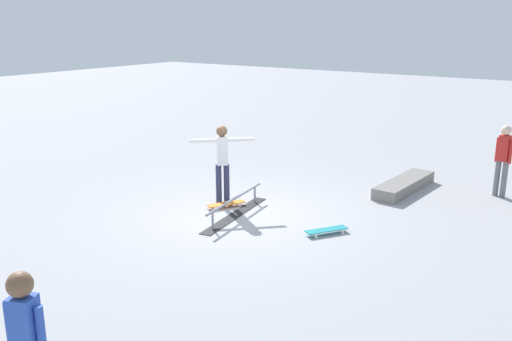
{
  "coord_description": "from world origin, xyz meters",
  "views": [
    {
      "loc": [
        8.27,
        6.1,
        3.73
      ],
      "look_at": [
        0.1,
        0.43,
        1.0
      ],
      "focal_mm": 38.38,
      "sensor_mm": 36.0,
      "label": 1
    }
  ],
  "objects_px": {
    "loose_skateboard_teal": "(326,230)",
    "bystander_red_shirt": "(503,157)",
    "skater_main": "(222,159)",
    "skateboard_main": "(226,204)",
    "skate_ledge": "(404,185)",
    "grind_rail": "(235,207)"
  },
  "relations": [
    {
      "from": "skate_ledge",
      "to": "skateboard_main",
      "type": "distance_m",
      "value": 4.15
    },
    {
      "from": "loose_skateboard_teal",
      "to": "skate_ledge",
      "type": "bearing_deg",
      "value": -150.57
    },
    {
      "from": "skater_main",
      "to": "bystander_red_shirt",
      "type": "relative_size",
      "value": 1.05
    },
    {
      "from": "skate_ledge",
      "to": "loose_skateboard_teal",
      "type": "bearing_deg",
      "value": -3.82
    },
    {
      "from": "skateboard_main",
      "to": "bystander_red_shirt",
      "type": "bearing_deg",
      "value": -19.12
    },
    {
      "from": "skate_ledge",
      "to": "bystander_red_shirt",
      "type": "bearing_deg",
      "value": 112.91
    },
    {
      "from": "skateboard_main",
      "to": "bystander_red_shirt",
      "type": "height_order",
      "value": "bystander_red_shirt"
    },
    {
      "from": "grind_rail",
      "to": "skate_ledge",
      "type": "distance_m",
      "value": 4.12
    },
    {
      "from": "loose_skateboard_teal",
      "to": "bystander_red_shirt",
      "type": "bearing_deg",
      "value": -173.51
    },
    {
      "from": "loose_skateboard_teal",
      "to": "skateboard_main",
      "type": "bearing_deg",
      "value": -59.73
    },
    {
      "from": "skater_main",
      "to": "bystander_red_shirt",
      "type": "distance_m",
      "value": 6.06
    },
    {
      "from": "skater_main",
      "to": "skateboard_main",
      "type": "xyz_separation_m",
      "value": [
        0.19,
        0.23,
        -0.89
      ]
    },
    {
      "from": "skate_ledge",
      "to": "skateboard_main",
      "type": "height_order",
      "value": "skate_ledge"
    },
    {
      "from": "skater_main",
      "to": "loose_skateboard_teal",
      "type": "bearing_deg",
      "value": 129.11
    },
    {
      "from": "skate_ledge",
      "to": "grind_rail",
      "type": "bearing_deg",
      "value": -31.81
    },
    {
      "from": "skateboard_main",
      "to": "grind_rail",
      "type": "bearing_deg",
      "value": -92.92
    },
    {
      "from": "skater_main",
      "to": "bystander_red_shirt",
      "type": "xyz_separation_m",
      "value": [
        -3.82,
        4.7,
        -0.07
      ]
    },
    {
      "from": "skate_ledge",
      "to": "skater_main",
      "type": "distance_m",
      "value": 4.24
    },
    {
      "from": "skater_main",
      "to": "loose_skateboard_teal",
      "type": "relative_size",
      "value": 2.13
    },
    {
      "from": "bystander_red_shirt",
      "to": "skater_main",
      "type": "bearing_deg",
      "value": -129.65
    },
    {
      "from": "skater_main",
      "to": "skateboard_main",
      "type": "relative_size",
      "value": 2.09
    },
    {
      "from": "skater_main",
      "to": "grind_rail",
      "type": "bearing_deg",
      "value": 101.3
    }
  ]
}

